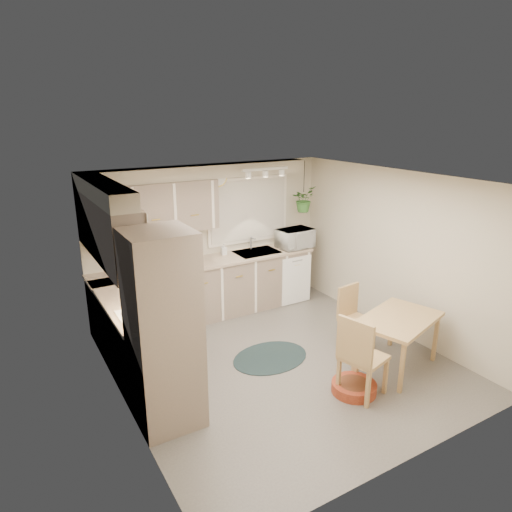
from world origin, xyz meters
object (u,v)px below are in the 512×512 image
(chair_back, at_px, (357,319))
(braided_rug, at_px, (270,357))
(chair_left, at_px, (364,355))
(microwave, at_px, (295,236))
(pet_bed, at_px, (354,387))
(dining_table, at_px, (396,342))

(chair_back, height_order, braided_rug, chair_back)
(braided_rug, bearing_deg, chair_left, -68.14)
(braided_rug, relative_size, microwave, 1.82)
(pet_bed, xyz_separation_m, microwave, (1.02, 2.70, 1.08))
(dining_table, distance_m, chair_left, 0.83)
(braided_rug, relative_size, pet_bed, 2.03)
(chair_back, height_order, pet_bed, chair_back)
(braided_rug, bearing_deg, microwave, 46.62)
(dining_table, relative_size, microwave, 1.89)
(chair_left, bearing_deg, microwave, 145.44)
(dining_table, distance_m, pet_bed, 0.90)
(dining_table, xyz_separation_m, chair_back, (-0.10, 0.63, 0.09))
(dining_table, relative_size, chair_back, 1.25)
(chair_left, relative_size, pet_bed, 1.92)
(chair_left, height_order, pet_bed, chair_left)
(chair_back, xyz_separation_m, braided_rug, (-1.18, 0.37, -0.44))
(chair_back, distance_m, microwave, 2.05)
(dining_table, height_order, pet_bed, dining_table)
(dining_table, distance_m, chair_back, 0.64)
(dining_table, bearing_deg, braided_rug, 141.90)
(chair_left, distance_m, chair_back, 1.10)
(chair_left, xyz_separation_m, braided_rug, (-0.49, 1.22, -0.50))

